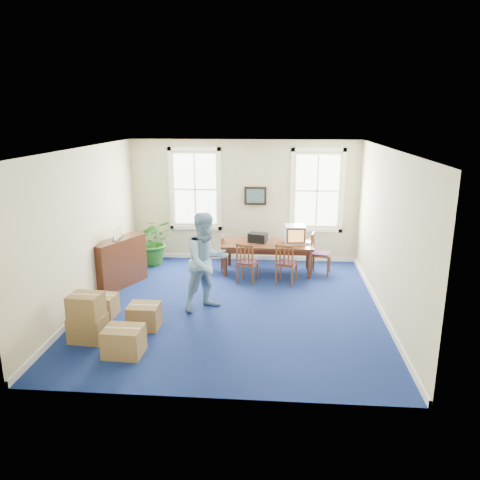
# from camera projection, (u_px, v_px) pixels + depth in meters

# --- Properties ---
(floor) EXTENTS (6.50, 6.50, 0.00)m
(floor) POSITION_uv_depth(u_px,v_px,m) (233.00, 306.00, 9.65)
(floor) COLOR navy
(floor) RESTS_ON ground
(ceiling) EXTENTS (6.50, 6.50, 0.00)m
(ceiling) POSITION_uv_depth(u_px,v_px,m) (232.00, 149.00, 8.81)
(ceiling) COLOR white
(ceiling) RESTS_ON ground
(wall_back) EXTENTS (6.50, 0.00, 6.50)m
(wall_back) POSITION_uv_depth(u_px,v_px,m) (244.00, 201.00, 12.36)
(wall_back) COLOR #C2B78C
(wall_back) RESTS_ON ground
(wall_front) EXTENTS (6.50, 0.00, 6.50)m
(wall_front) POSITION_uv_depth(u_px,v_px,m) (209.00, 291.00, 6.10)
(wall_front) COLOR #C2B78C
(wall_front) RESTS_ON ground
(wall_left) EXTENTS (0.00, 6.50, 6.50)m
(wall_left) POSITION_uv_depth(u_px,v_px,m) (85.00, 228.00, 9.46)
(wall_left) COLOR #C2B78C
(wall_left) RESTS_ON ground
(wall_right) EXTENTS (0.00, 6.50, 6.50)m
(wall_right) POSITION_uv_depth(u_px,v_px,m) (387.00, 234.00, 9.00)
(wall_right) COLOR #C2B78C
(wall_right) RESTS_ON ground
(baseboard_back) EXTENTS (6.00, 0.04, 0.12)m
(baseboard_back) POSITION_uv_depth(u_px,v_px,m) (244.00, 257.00, 12.73)
(baseboard_back) COLOR white
(baseboard_back) RESTS_ON ground
(baseboard_left) EXTENTS (0.04, 6.50, 0.12)m
(baseboard_left) POSITION_uv_depth(u_px,v_px,m) (93.00, 299.00, 9.86)
(baseboard_left) COLOR white
(baseboard_left) RESTS_ON ground
(baseboard_right) EXTENTS (0.04, 6.50, 0.12)m
(baseboard_right) POSITION_uv_depth(u_px,v_px,m) (380.00, 308.00, 9.41)
(baseboard_right) COLOR white
(baseboard_right) RESTS_ON ground
(window_left) EXTENTS (1.40, 0.12, 2.20)m
(window_left) POSITION_uv_depth(u_px,v_px,m) (195.00, 189.00, 12.36)
(window_left) COLOR white
(window_left) RESTS_ON ground
(window_right) EXTENTS (1.40, 0.12, 2.20)m
(window_right) POSITION_uv_depth(u_px,v_px,m) (317.00, 191.00, 12.12)
(window_right) COLOR white
(window_right) RESTS_ON ground
(wall_picture) EXTENTS (0.58, 0.06, 0.48)m
(wall_picture) POSITION_uv_depth(u_px,v_px,m) (255.00, 196.00, 12.25)
(wall_picture) COLOR black
(wall_picture) RESTS_ON ground
(conference_table) EXTENTS (2.24, 1.05, 0.76)m
(conference_table) POSITION_uv_depth(u_px,v_px,m) (268.00, 257.00, 11.63)
(conference_table) COLOR #4B2413
(conference_table) RESTS_ON ground
(crt_tv) EXTENTS (0.53, 0.57, 0.44)m
(crt_tv) POSITION_uv_depth(u_px,v_px,m) (295.00, 234.00, 11.47)
(crt_tv) COLOR #B7B7BC
(crt_tv) RESTS_ON conference_table
(game_console) EXTENTS (0.17, 0.21, 0.05)m
(game_console) POSITION_uv_depth(u_px,v_px,m) (307.00, 243.00, 11.45)
(game_console) COLOR white
(game_console) RESTS_ON conference_table
(equipment_bag) EXTENTS (0.51, 0.41, 0.22)m
(equipment_bag) POSITION_uv_depth(u_px,v_px,m) (258.00, 238.00, 11.57)
(equipment_bag) COLOR black
(equipment_bag) RESTS_ON conference_table
(chair_near_left) EXTENTS (0.53, 0.53, 0.96)m
(chair_near_left) POSITION_uv_depth(u_px,v_px,m) (248.00, 262.00, 10.91)
(chair_near_left) COLOR brown
(chair_near_left) RESTS_ON ground
(chair_near_right) EXTENTS (0.55, 0.55, 0.97)m
(chair_near_right) POSITION_uv_depth(u_px,v_px,m) (287.00, 263.00, 10.84)
(chair_near_right) COLOR brown
(chair_near_right) RESTS_ON ground
(chair_end_left) EXTENTS (0.41, 0.41, 0.90)m
(chair_end_left) POSITION_uv_depth(u_px,v_px,m) (215.00, 253.00, 11.71)
(chair_end_left) COLOR brown
(chair_end_left) RESTS_ON ground
(chair_end_right) EXTENTS (0.54, 0.54, 1.02)m
(chair_end_right) POSITION_uv_depth(u_px,v_px,m) (321.00, 253.00, 11.49)
(chair_end_right) COLOR brown
(chair_end_right) RESTS_ON ground
(man) EXTENTS (1.23, 1.20, 1.99)m
(man) POSITION_uv_depth(u_px,v_px,m) (207.00, 262.00, 9.27)
(man) COLOR #7AA4C4
(man) RESTS_ON ground
(credenza) EXTENTS (0.97, 1.47, 1.12)m
(credenza) POSITION_uv_depth(u_px,v_px,m) (119.00, 262.00, 10.65)
(credenza) COLOR #4B2413
(credenza) RESTS_ON ground
(brochure_rack) EXTENTS (0.27, 0.61, 0.27)m
(brochure_rack) POSITION_uv_depth(u_px,v_px,m) (118.00, 233.00, 10.47)
(brochure_rack) COLOR #99999E
(brochure_rack) RESTS_ON credenza
(potted_plant) EXTENTS (1.25, 1.13, 1.23)m
(potted_plant) POSITION_uv_depth(u_px,v_px,m) (153.00, 241.00, 12.19)
(potted_plant) COLOR #1D5B17
(potted_plant) RESTS_ON ground
(cardboard_boxes) EXTENTS (1.71, 1.71, 0.90)m
(cardboard_boxes) POSITION_uv_depth(u_px,v_px,m) (102.00, 314.00, 8.18)
(cardboard_boxes) COLOR olive
(cardboard_boxes) RESTS_ON ground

